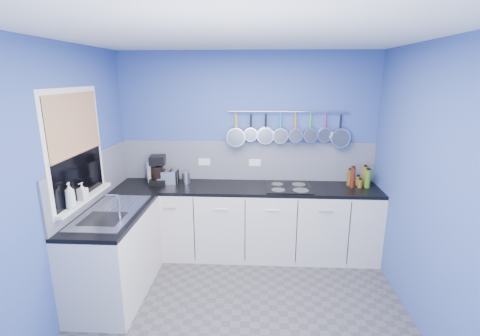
# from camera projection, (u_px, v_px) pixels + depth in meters

# --- Properties ---
(floor) EXTENTS (3.20, 3.00, 0.02)m
(floor) POSITION_uv_depth(u_px,v_px,m) (241.00, 316.00, 3.28)
(floor) COLOR #47474C
(floor) RESTS_ON ground
(ceiling) EXTENTS (3.20, 3.00, 0.02)m
(ceiling) POSITION_uv_depth(u_px,v_px,m) (241.00, 34.00, 2.63)
(ceiling) COLOR white
(ceiling) RESTS_ON ground
(wall_back) EXTENTS (3.20, 0.02, 2.50)m
(wall_back) POSITION_uv_depth(u_px,v_px,m) (247.00, 153.00, 4.42)
(wall_back) COLOR #37509C
(wall_back) RESTS_ON ground
(wall_front) EXTENTS (3.20, 0.02, 2.50)m
(wall_front) POSITION_uv_depth(u_px,v_px,m) (223.00, 302.00, 1.50)
(wall_front) COLOR #37509C
(wall_front) RESTS_ON ground
(wall_left) EXTENTS (0.02, 3.00, 2.50)m
(wall_left) POSITION_uv_depth(u_px,v_px,m) (59.00, 187.00, 3.04)
(wall_left) COLOR #37509C
(wall_left) RESTS_ON ground
(wall_right) EXTENTS (0.02, 3.00, 2.50)m
(wall_right) POSITION_uv_depth(u_px,v_px,m) (434.00, 194.00, 2.87)
(wall_right) COLOR #37509C
(wall_right) RESTS_ON ground
(backsplash_back) EXTENTS (3.20, 0.02, 0.50)m
(backsplash_back) POSITION_uv_depth(u_px,v_px,m) (247.00, 161.00, 4.42)
(backsplash_back) COLOR #9196A5
(backsplash_back) RESTS_ON wall_back
(backsplash_left) EXTENTS (0.02, 1.80, 0.50)m
(backsplash_left) POSITION_uv_depth(u_px,v_px,m) (94.00, 179.00, 3.65)
(backsplash_left) COLOR #9196A5
(backsplash_left) RESTS_ON wall_left
(cabinet_run_back) EXTENTS (3.20, 0.60, 0.86)m
(cabinet_run_back) POSITION_uv_depth(u_px,v_px,m) (246.00, 222.00, 4.33)
(cabinet_run_back) COLOR beige
(cabinet_run_back) RESTS_ON ground
(worktop_back) EXTENTS (3.20, 0.60, 0.04)m
(worktop_back) POSITION_uv_depth(u_px,v_px,m) (246.00, 188.00, 4.21)
(worktop_back) COLOR black
(worktop_back) RESTS_ON cabinet_run_back
(cabinet_run_left) EXTENTS (0.60, 1.20, 0.86)m
(cabinet_run_left) POSITION_uv_depth(u_px,v_px,m) (116.00, 255.00, 3.53)
(cabinet_run_left) COLOR beige
(cabinet_run_left) RESTS_ON ground
(worktop_left) EXTENTS (0.60, 1.20, 0.04)m
(worktop_left) POSITION_uv_depth(u_px,v_px,m) (111.00, 214.00, 3.41)
(worktop_left) COLOR black
(worktop_left) RESTS_ON cabinet_run_left
(window_frame) EXTENTS (0.01, 1.00, 1.10)m
(window_frame) POSITION_uv_depth(u_px,v_px,m) (76.00, 147.00, 3.25)
(window_frame) COLOR white
(window_frame) RESTS_ON wall_left
(window_glass) EXTENTS (0.01, 0.90, 1.00)m
(window_glass) POSITION_uv_depth(u_px,v_px,m) (76.00, 147.00, 3.25)
(window_glass) COLOR black
(window_glass) RESTS_ON wall_left
(bamboo_blind) EXTENTS (0.01, 0.90, 0.55)m
(bamboo_blind) POSITION_uv_depth(u_px,v_px,m) (74.00, 123.00, 3.20)
(bamboo_blind) COLOR tan
(bamboo_blind) RESTS_ON wall_left
(window_sill) EXTENTS (0.10, 0.98, 0.03)m
(window_sill) POSITION_uv_depth(u_px,v_px,m) (85.00, 199.00, 3.39)
(window_sill) COLOR white
(window_sill) RESTS_ON wall_left
(sink_unit) EXTENTS (0.50, 0.95, 0.01)m
(sink_unit) POSITION_uv_depth(u_px,v_px,m) (111.00, 212.00, 3.41)
(sink_unit) COLOR silver
(sink_unit) RESTS_ON worktop_left
(mixer_tap) EXTENTS (0.12, 0.08, 0.26)m
(mixer_tap) POSITION_uv_depth(u_px,v_px,m) (119.00, 207.00, 3.19)
(mixer_tap) COLOR silver
(mixer_tap) RESTS_ON worktop_left
(socket_left) EXTENTS (0.15, 0.01, 0.09)m
(socket_left) POSITION_uv_depth(u_px,v_px,m) (204.00, 162.00, 4.44)
(socket_left) COLOR white
(socket_left) RESTS_ON backsplash_back
(socket_right) EXTENTS (0.15, 0.01, 0.09)m
(socket_right) POSITION_uv_depth(u_px,v_px,m) (255.00, 163.00, 4.41)
(socket_right) COLOR white
(socket_right) RESTS_ON backsplash_back
(pot_rail) EXTENTS (1.45, 0.02, 0.02)m
(pot_rail) POSITION_uv_depth(u_px,v_px,m) (288.00, 112.00, 4.19)
(pot_rail) COLOR silver
(pot_rail) RESTS_ON wall_back
(soap_bottle_a) EXTENTS (0.11, 0.11, 0.24)m
(soap_bottle_a) POSITION_uv_depth(u_px,v_px,m) (70.00, 195.00, 3.08)
(soap_bottle_a) COLOR white
(soap_bottle_a) RESTS_ON window_sill
(soap_bottle_b) EXTENTS (0.09, 0.09, 0.17)m
(soap_bottle_b) POSITION_uv_depth(u_px,v_px,m) (82.00, 191.00, 3.29)
(soap_bottle_b) COLOR white
(soap_bottle_b) RESTS_ON window_sill
(paper_towel) EXTENTS (0.13, 0.13, 0.26)m
(paper_towel) POSITION_uv_depth(u_px,v_px,m) (152.00, 172.00, 4.33)
(paper_towel) COLOR white
(paper_towel) RESTS_ON worktop_back
(coffee_maker) EXTENTS (0.22, 0.24, 0.35)m
(coffee_maker) POSITION_uv_depth(u_px,v_px,m) (158.00, 170.00, 4.28)
(coffee_maker) COLOR black
(coffee_maker) RESTS_ON worktop_back
(toaster) EXTENTS (0.27, 0.18, 0.16)m
(toaster) POSITION_uv_depth(u_px,v_px,m) (168.00, 177.00, 4.31)
(toaster) COLOR silver
(toaster) RESTS_ON worktop_back
(canister) EXTENTS (0.12, 0.12, 0.14)m
(canister) POSITION_uv_depth(u_px,v_px,m) (186.00, 178.00, 4.31)
(canister) COLOR silver
(canister) RESTS_ON worktop_back
(hob) EXTENTS (0.54, 0.48, 0.01)m
(hob) POSITION_uv_depth(u_px,v_px,m) (289.00, 188.00, 4.14)
(hob) COLOR black
(hob) RESTS_ON worktop_back
(pan_0) EXTENTS (0.24, 0.10, 0.43)m
(pan_0) POSITION_uv_depth(u_px,v_px,m) (236.00, 129.00, 4.27)
(pan_0) COLOR silver
(pan_0) RESTS_ON pot_rail
(pan_1) EXTENTS (0.17, 0.08, 0.36)m
(pan_1) POSITION_uv_depth(u_px,v_px,m) (251.00, 126.00, 4.26)
(pan_1) COLOR silver
(pan_1) RESTS_ON pot_rail
(pan_2) EXTENTS (0.21, 0.05, 0.40)m
(pan_2) POSITION_uv_depth(u_px,v_px,m) (266.00, 128.00, 4.25)
(pan_2) COLOR silver
(pan_2) RESTS_ON pot_rail
(pan_3) EXTENTS (0.19, 0.10, 0.38)m
(pan_3) POSITION_uv_depth(u_px,v_px,m) (280.00, 127.00, 4.24)
(pan_3) COLOR silver
(pan_3) RESTS_ON pot_rail
(pan_4) EXTENTS (0.17, 0.11, 0.36)m
(pan_4) POSITION_uv_depth(u_px,v_px,m) (295.00, 127.00, 4.23)
(pan_4) COLOR silver
(pan_4) RESTS_ON pot_rail
(pan_5) EXTENTS (0.18, 0.10, 0.37)m
(pan_5) POSITION_uv_depth(u_px,v_px,m) (310.00, 127.00, 4.22)
(pan_5) COLOR silver
(pan_5) RESTS_ON pot_rail
(pan_6) EXTENTS (0.18, 0.05, 0.37)m
(pan_6) POSITION_uv_depth(u_px,v_px,m) (325.00, 127.00, 4.21)
(pan_6) COLOR silver
(pan_6) RESTS_ON pot_rail
(pan_7) EXTENTS (0.24, 0.09, 0.43)m
(pan_7) POSITION_uv_depth(u_px,v_px,m) (340.00, 130.00, 4.21)
(pan_7) COLOR silver
(pan_7) RESTS_ON pot_rail
(condiment_0) EXTENTS (0.06, 0.06, 0.24)m
(condiment_0) POSITION_uv_depth(u_px,v_px,m) (365.00, 176.00, 4.21)
(condiment_0) COLOR #8C5914
(condiment_0) RESTS_ON worktop_back
(condiment_1) EXTENTS (0.05, 0.05, 0.11)m
(condiment_1) POSITION_uv_depth(u_px,v_px,m) (358.00, 181.00, 4.24)
(condiment_1) COLOR olive
(condiment_1) RESTS_ON worktop_back
(condiment_2) EXTENTS (0.06, 0.06, 0.20)m
(condiment_2) POSITION_uv_depth(u_px,v_px,m) (349.00, 177.00, 4.22)
(condiment_2) COLOR brown
(condiment_2) RESTS_ON worktop_back
(condiment_3) EXTENTS (0.07, 0.07, 0.22)m
(condiment_3) POSITION_uv_depth(u_px,v_px,m) (368.00, 179.00, 4.14)
(condiment_3) COLOR #3F721E
(condiment_3) RESTS_ON worktop_back
(condiment_4) EXTENTS (0.06, 0.06, 0.10)m
(condiment_4) POSITION_uv_depth(u_px,v_px,m) (360.00, 184.00, 4.15)
(condiment_4) COLOR brown
(condiment_4) RESTS_ON worktop_back
(condiment_5) EXTENTS (0.05, 0.05, 0.25)m
(condiment_5) POSITION_uv_depth(u_px,v_px,m) (353.00, 178.00, 4.13)
(condiment_5) COLOR #4C190C
(condiment_5) RESTS_ON worktop_back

